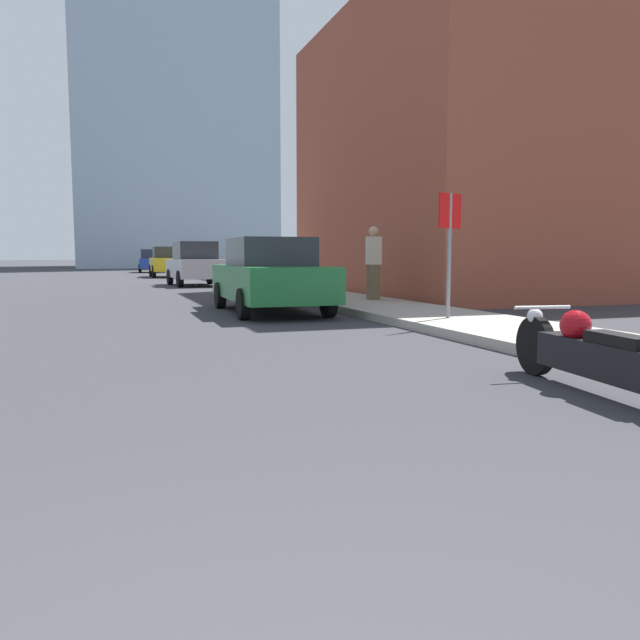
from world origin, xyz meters
The scene contains 9 objects.
sidewalk centered at (5.75, 40.00, 0.07)m, with size 2.26×240.00×0.15m.
brick_storefront centered at (11.55, 17.11, 4.46)m, with size 8.94×11.34×8.92m.
motorcycle centered at (3.90, 3.44, 0.37)m, with size 0.62×2.52×0.74m.
parked_car_green centered at (3.23, 12.29, 0.82)m, with size 2.01×4.62×1.63m.
parked_car_silver centered at (3.45, 25.45, 0.90)m, with size 2.10×4.14×1.83m.
parked_car_yellow centered at (3.36, 36.65, 0.89)m, with size 1.92×4.39×1.77m.
parked_car_blue centered at (3.27, 47.87, 0.85)m, with size 2.00×3.90×1.74m.
stop_sign centered at (5.51, 8.62, 1.63)m, with size 0.57×0.26×2.17m.
pedestrian centered at (6.16, 13.29, 1.10)m, with size 0.36×0.26×1.82m.
Camera 1 is at (-0.23, -0.98, 1.24)m, focal length 35.00 mm.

